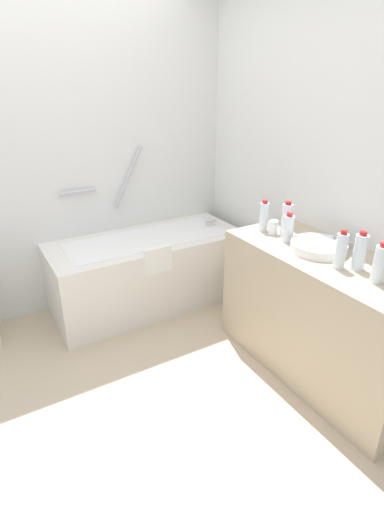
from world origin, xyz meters
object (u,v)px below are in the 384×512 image
Objects in this scene: sink_basin at (319,247)px; water_bottle_0 at (264,217)px; drinking_glass_0 at (273,227)px; water_bottle_5 at (288,228)px; water_bottle_1 at (341,251)px; water_bottle_3 at (360,252)px; sink_faucet at (341,240)px; water_bottle_4 at (287,220)px; water_bottle_2 at (380,264)px; bathtub at (148,269)px.

water_bottle_0 reaches higher than sink_basin.
water_bottle_5 is at bearing -93.30° from drinking_glass_0.
drinking_glass_0 is (0.03, 0.59, -0.06)m from water_bottle_1.
water_bottle_3 is (-0.01, -0.29, 0.08)m from sink_basin.
water_bottle_4 is (-0.20, 0.29, 0.08)m from sink_faucet.
water_bottle_1 is (-0.08, -0.22, 0.08)m from sink_basin.
water_bottle_5 reaches higher than sink_basin.
water_bottle_2 is (0.02, -0.89, 0.00)m from water_bottle_0.
water_bottle_2 is 1.14× the size of water_bottle_5.
bathtub reaches higher than water_bottle_0.
water_bottle_2 is at bearing -89.08° from water_bottle_5.
water_bottle_2 is (0.04, -0.22, -0.00)m from water_bottle_1.
sink_basin is at bearing -75.91° from water_bottle_5.
water_bottle_2 is 2.30× the size of drinking_glass_0.
drinking_glass_0 is at bearing 86.61° from water_bottle_1.
bathtub is at bearing 115.31° from sink_basin.
water_bottle_2 is 0.16m from water_bottle_3.
bathtub reaches higher than drinking_glass_0.
sink_basin is 0.46m from water_bottle_0.
water_bottle_0 is 0.74m from water_bottle_3.
water_bottle_5 is (-0.01, 0.66, -0.01)m from water_bottle_2.
water_bottle_2 is 0.73m from water_bottle_4.
sink_basin is at bearing -82.83° from drinking_glass_0.
water_bottle_2 is 0.91× the size of water_bottle_4.
bathtub is 6.59× the size of water_bottle_4.
water_bottle_4 is at bearing -58.63° from drinking_glass_0.
water_bottle_2 is at bearing -93.36° from water_bottle_4.
water_bottle_1 is 1.02× the size of water_bottle_2.
sink_basin is 1.52× the size of water_bottle_1.
water_bottle_1 is 1.00× the size of water_bottle_3.
drinking_glass_0 is at bearing 97.17° from sink_basin.
water_bottle_2 is at bearing -80.38° from water_bottle_1.
water_bottle_1 is 0.10m from water_bottle_3.
water_bottle_4 is (0.04, 0.73, 0.01)m from water_bottle_2.
sink_basin is 0.37m from drinking_glass_0.
water_bottle_1 reaches higher than water_bottle_2.
water_bottle_5 is (0.03, 0.44, -0.01)m from water_bottle_1.
water_bottle_4 reaches higher than drinking_glass_0.
sink_basin is at bearing 180.00° from sink_faucet.
water_bottle_5 is (-0.05, -0.07, -0.02)m from water_bottle_4.
bathtub is 1.67m from water_bottle_1.
water_bottle_5 is at bearing -62.55° from bathtub.
water_bottle_3 is at bearing -85.62° from water_bottle_0.
sink_basin is at bearing 70.10° from water_bottle_1.
water_bottle_2 reaches higher than sink_faucet.
bathtub is 1.48m from sink_basin.
water_bottle_5 is at bearing 104.09° from sink_basin.
water_bottle_0 is (0.53, -0.80, 0.61)m from bathtub.
water_bottle_1 is at bearing -141.47° from sink_faucet.
bathtub is 8.24× the size of water_bottle_5.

